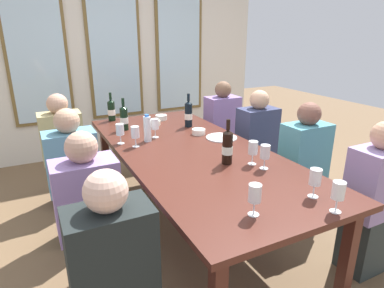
# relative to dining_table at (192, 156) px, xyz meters

# --- Properties ---
(ground_plane) EXTENTS (12.00, 12.00, 0.00)m
(ground_plane) POSITION_rel_dining_table_xyz_m (0.00, 0.00, -0.68)
(ground_plane) COLOR brown
(back_wall_with_windows) EXTENTS (4.31, 0.10, 2.90)m
(back_wall_with_windows) POSITION_rel_dining_table_xyz_m (0.00, 2.33, 0.77)
(back_wall_with_windows) COLOR silver
(back_wall_with_windows) RESTS_ON ground
(dining_table) EXTENTS (1.11, 2.56, 0.74)m
(dining_table) POSITION_rel_dining_table_xyz_m (0.00, 0.00, 0.00)
(dining_table) COLOR #482018
(dining_table) RESTS_ON ground
(white_plate_0) EXTENTS (0.28, 0.28, 0.01)m
(white_plate_0) POSITION_rel_dining_table_xyz_m (0.38, 0.15, 0.06)
(white_plate_0) COLOR white
(white_plate_0) RESTS_ON dining_table
(wine_bottle_0) EXTENTS (0.08, 0.08, 0.33)m
(wine_bottle_0) POSITION_rel_dining_table_xyz_m (0.10, -0.38, 0.19)
(wine_bottle_0) COLOR black
(wine_bottle_0) RESTS_ON dining_table
(wine_bottle_1) EXTENTS (0.08, 0.08, 0.33)m
(wine_bottle_1) POSITION_rel_dining_table_xyz_m (0.28, 0.62, 0.19)
(wine_bottle_1) COLOR black
(wine_bottle_1) RESTS_ON dining_table
(wine_bottle_2) EXTENTS (0.08, 0.08, 0.31)m
(wine_bottle_2) POSITION_rel_dining_table_xyz_m (-0.33, 0.80, 0.18)
(wine_bottle_2) COLOR black
(wine_bottle_2) RESTS_ON dining_table
(wine_bottle_3) EXTENTS (0.08, 0.08, 0.30)m
(wine_bottle_3) POSITION_rel_dining_table_xyz_m (-0.35, 1.21, 0.17)
(wine_bottle_3) COLOR black
(wine_bottle_3) RESTS_ON dining_table
(tasting_bowl_0) EXTENTS (0.12, 0.12, 0.05)m
(tasting_bowl_0) POSITION_rel_dining_table_xyz_m (0.25, 0.35, 0.09)
(tasting_bowl_0) COLOR white
(tasting_bowl_0) RESTS_ON dining_table
(tasting_bowl_1) EXTENTS (0.12, 0.12, 0.05)m
(tasting_bowl_1) POSITION_rel_dining_table_xyz_m (0.13, 1.00, 0.09)
(tasting_bowl_1) COLOR white
(tasting_bowl_1) RESTS_ON dining_table
(tasting_bowl_2) EXTENTS (0.14, 0.14, 0.05)m
(tasting_bowl_2) POSITION_rel_dining_table_xyz_m (-0.02, 0.84, 0.08)
(tasting_bowl_2) COLOR white
(tasting_bowl_2) RESTS_ON dining_table
(water_bottle) EXTENTS (0.06, 0.06, 0.24)m
(water_bottle) POSITION_rel_dining_table_xyz_m (-0.24, 0.36, 0.17)
(water_bottle) COLOR white
(water_bottle) RESTS_ON dining_table
(wine_glass_0) EXTENTS (0.07, 0.07, 0.17)m
(wine_glass_0) POSITION_rel_dining_table_xyz_m (0.27, -1.03, 0.18)
(wine_glass_0) COLOR white
(wine_glass_0) RESTS_ON dining_table
(wine_glass_1) EXTENTS (0.07, 0.07, 0.17)m
(wine_glass_1) POSITION_rel_dining_table_xyz_m (-0.47, 0.41, 0.18)
(wine_glass_1) COLOR white
(wine_glass_1) RESTS_ON dining_table
(wine_glass_2) EXTENTS (0.07, 0.07, 0.17)m
(wine_glass_2) POSITION_rel_dining_table_xyz_m (-0.16, -1.04, 0.18)
(wine_glass_2) COLOR white
(wine_glass_2) RESTS_ON dining_table
(wine_glass_3) EXTENTS (0.07, 0.07, 0.17)m
(wine_glass_3) POSITION_rel_dining_table_xyz_m (-0.15, 0.44, 0.18)
(wine_glass_3) COLOR white
(wine_glass_3) RESTS_ON dining_table
(wine_glass_4) EXTENTS (0.07, 0.07, 0.17)m
(wine_glass_4) POSITION_rel_dining_table_xyz_m (0.25, -1.21, 0.18)
(wine_glass_4) COLOR white
(wine_glass_4) RESTS_ON dining_table
(wine_glass_5) EXTENTS (0.07, 0.07, 0.17)m
(wine_glass_5) POSITION_rel_dining_table_xyz_m (0.28, -0.58, 0.18)
(wine_glass_5) COLOR white
(wine_glass_5) RESTS_ON dining_table
(wine_glass_6) EXTENTS (0.07, 0.07, 0.17)m
(wine_glass_6) POSITION_rel_dining_table_xyz_m (-0.38, 0.27, 0.18)
(wine_glass_6) COLOR white
(wine_glass_6) RESTS_ON dining_table
(wine_glass_7) EXTENTS (0.07, 0.07, 0.17)m
(wine_glass_7) POSITION_rel_dining_table_xyz_m (0.25, -0.47, 0.18)
(wine_glass_7) COLOR white
(wine_glass_7) RESTS_ON dining_table
(seated_person_0) EXTENTS (0.38, 0.24, 1.11)m
(seated_person_0) POSITION_rel_dining_table_xyz_m (-0.89, -0.36, -0.15)
(seated_person_0) COLOR #363142
(seated_person_0) RESTS_ON ground
(seated_person_1) EXTENTS (0.38, 0.24, 1.11)m
(seated_person_1) POSITION_rel_dining_table_xyz_m (0.89, -0.35, -0.15)
(seated_person_1) COLOR #2D2B40
(seated_person_1) RESTS_ON ground
(seated_person_2) EXTENTS (0.38, 0.24, 1.11)m
(seated_person_2) POSITION_rel_dining_table_xyz_m (-0.89, 0.98, -0.15)
(seated_person_2) COLOR #362A41
(seated_person_2) RESTS_ON ground
(seated_person_3) EXTENTS (0.38, 0.24, 1.11)m
(seated_person_3) POSITION_rel_dining_table_xyz_m (0.89, 0.97, -0.15)
(seated_person_3) COLOR #2C3640
(seated_person_3) RESTS_ON ground
(seated_person_4) EXTENTS (0.38, 0.24, 1.11)m
(seated_person_4) POSITION_rel_dining_table_xyz_m (-0.89, 0.30, -0.15)
(seated_person_4) COLOR #233533
(seated_person_4) RESTS_ON ground
(seated_person_5) EXTENTS (0.38, 0.24, 1.11)m
(seated_person_5) POSITION_rel_dining_table_xyz_m (0.89, 0.30, -0.15)
(seated_person_5) COLOR #222E3F
(seated_person_5) RESTS_ON ground
(seated_person_6) EXTENTS (0.38, 0.24, 1.11)m
(seated_person_6) POSITION_rel_dining_table_xyz_m (-0.89, -0.97, -0.15)
(seated_person_6) COLOR #272433
(seated_person_6) RESTS_ON ground
(seated_person_7) EXTENTS (0.38, 0.24, 1.11)m
(seated_person_7) POSITION_rel_dining_table_xyz_m (0.89, -1.01, -0.15)
(seated_person_7) COLOR #2A3332
(seated_person_7) RESTS_ON ground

